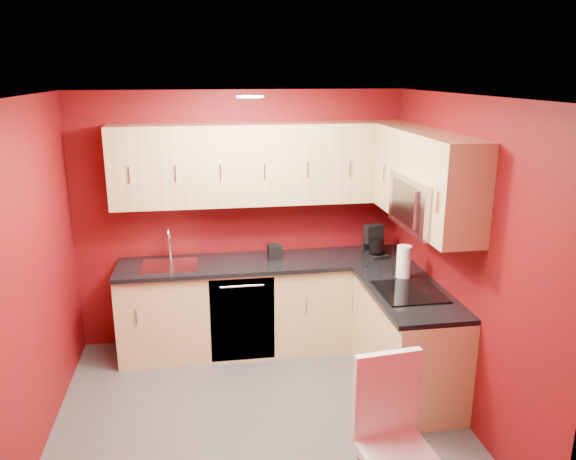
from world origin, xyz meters
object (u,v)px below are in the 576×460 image
object	(u,v)px
coffee_maker	(377,242)
dining_chair	(398,448)
microwave	(429,203)
paper_towel	(404,262)
sink	(170,261)
napkin_holder	(275,252)

from	to	relation	value
coffee_maker	dining_chair	distance (m)	2.48
coffee_maker	microwave	bearing A→B (deg)	-98.25
coffee_maker	dining_chair	xyz separation A→B (m)	(-0.59, -2.34, -0.54)
coffee_maker	paper_towel	distance (m)	0.62
sink	paper_towel	size ratio (longest dim) A/B	1.77
paper_towel	sink	bearing A→B (deg)	161.73
sink	paper_towel	bearing A→B (deg)	-18.27
napkin_holder	paper_towel	size ratio (longest dim) A/B	0.47
paper_towel	coffee_maker	bearing A→B (deg)	94.75
sink	dining_chair	world-z (taller)	sink
sink	coffee_maker	distance (m)	2.00
microwave	paper_towel	size ratio (longest dim) A/B	2.59
coffee_maker	dining_chair	world-z (taller)	coffee_maker
sink	napkin_holder	bearing A→B (deg)	2.04
sink	napkin_holder	world-z (taller)	sink
microwave	dining_chair	size ratio (longest dim) A/B	0.72
sink	coffee_maker	bearing A→B (deg)	-1.73
coffee_maker	napkin_holder	world-z (taller)	coffee_maker
dining_chair	napkin_holder	bearing A→B (deg)	93.34
napkin_holder	dining_chair	distance (m)	2.51
sink	dining_chair	size ratio (longest dim) A/B	0.49
paper_towel	dining_chair	xyz separation A→B (m)	(-0.64, -1.73, -0.53)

